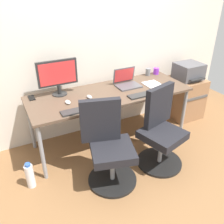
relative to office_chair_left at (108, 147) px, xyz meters
The scene contains 18 objects.
ground_plane 0.83m from the office_chair_left, 61.88° to the left, with size 5.28×5.28×0.00m, color brown.
back_wall 1.43m from the office_chair_left, 72.63° to the left, with size 4.40×0.04×2.60m, color silver.
desk 0.76m from the office_chair_left, 61.88° to the left, with size 2.05×0.74×0.73m.
office_chair_left is the anchor object (origin of this frame).
office_chair_right 0.68m from the office_chair_left, ahead, with size 0.54×0.54×0.94m.
side_cabinet 1.88m from the office_chair_left, 23.48° to the left, with size 0.47×0.51×0.64m.
printer 1.90m from the office_chair_left, 23.45° to the left, with size 0.38×0.40×0.24m.
water_bottle_on_floor 0.89m from the office_chair_left, 161.88° to the left, with size 0.09×0.09×0.31m.
desktop_monitor 1.06m from the office_chair_left, 105.65° to the left, with size 0.48×0.18×0.43m.
open_laptop 1.04m from the office_chair_left, 49.37° to the left, with size 0.31×0.26×0.23m.
keyboard_by_monitor 0.52m from the office_chair_left, 119.88° to the left, with size 0.34×0.12×0.02m, color #2D2D2D.
keyboard_by_laptop 0.80m from the office_chair_left, 30.77° to the left, with size 0.34×0.12×0.02m, color #2D2D2D.
mouse_by_monitor 0.71m from the office_chair_left, 111.37° to the left, with size 0.06×0.10×0.03m, color silver.
mouse_by_laptop 0.69m from the office_chair_left, 85.69° to the left, with size 0.06×0.10×0.03m, color #B7B7B7.
coffee_mug 1.59m from the office_chair_left, 36.51° to the left, with size 0.08×0.08×0.09m, color purple.
pen_cup 1.49m from the office_chair_left, 40.13° to the left, with size 0.07×0.07×0.10m, color slate.
phone_near_monitor 1.12m from the office_chair_left, 122.27° to the left, with size 0.07×0.14×0.01m, color black.
paper_pile 1.16m from the office_chair_left, 30.85° to the left, with size 0.21×0.30×0.01m, color white.
Camera 1 is at (-1.23, -2.47, 1.98)m, focal length 38.69 mm.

